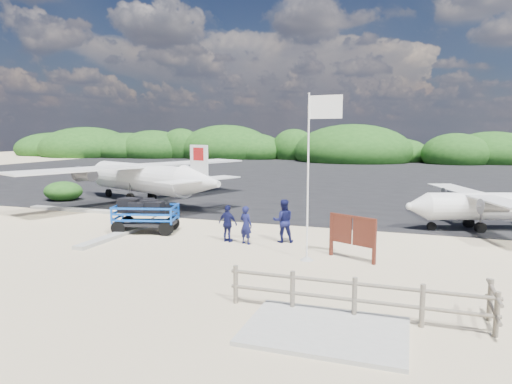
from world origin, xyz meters
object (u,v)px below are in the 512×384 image
Objects in this scene: baggage_cart at (146,232)px; crew_c at (228,224)px; crew_b at (283,221)px; aircraft_small at (212,170)px; signboard at (352,260)px; crew_a at (246,225)px; flagpole at (307,260)px.

baggage_cart is 4.15m from crew_c.
crew_b reaches higher than aircraft_small.
aircraft_small is (-14.91, 31.52, -0.74)m from crew_c.
signboard is 1.27× the size of crew_a.
crew_b is 2.22m from crew_c.
flagpole is at bearing 99.95° from aircraft_small.
signboard is 1.29× the size of crew_c.
crew_c is 0.22× the size of aircraft_small.
baggage_cart is 9.20m from signboard.
flagpole reaches higher than crew_c.
aircraft_small is at bearing -50.79° from crew_c.
signboard is at bearing -24.18° from baggage_cart.
flagpole is at bearing -29.75° from baggage_cart.
crew_a is at bearing -21.29° from baggage_cart.
signboard is at bearing -177.68° from crew_c.
baggage_cart is 1.93× the size of crew_c.
crew_a reaches higher than signboard.
flagpole reaches higher than crew_b.
crew_c is (-2.11, -0.67, -0.12)m from crew_b.
crew_c is at bearing 156.27° from flagpole.
signboard reaches higher than baggage_cart.
flagpole is at bearing 102.91° from crew_b.
signboard is 3.49m from crew_b.
signboard is (9.09, -1.47, 0.00)m from baggage_cart.
crew_b reaches higher than crew_a.
crew_a is at bearing 10.00° from crew_b.
crew_b is (-2.92, 1.70, 0.87)m from signboard.
crew_c is at bearing 96.08° from aircraft_small.
crew_a is (4.86, -0.54, 0.76)m from baggage_cart.
flagpole is 3.23m from crew_a.
flagpole is 0.83× the size of aircraft_small.
aircraft_small is (-15.71, 31.61, -0.76)m from crew_a.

